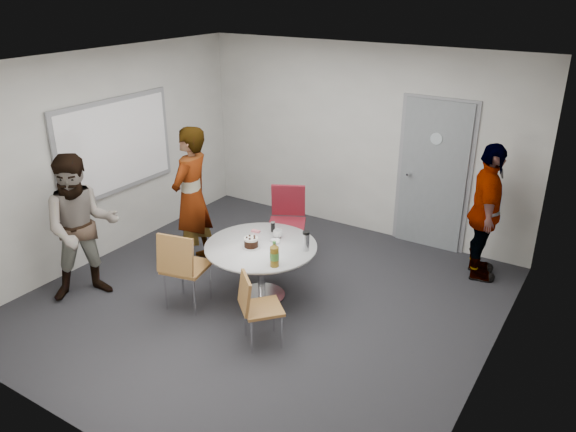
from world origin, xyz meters
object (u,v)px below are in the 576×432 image
Objects in this scene: door at (433,176)px; person_main at (192,197)px; table at (262,253)px; chair_near_right at (255,303)px; whiteboard at (116,146)px; person_left at (82,228)px; chair_near_left at (182,263)px; person_right at (486,213)px; chair_far at (287,215)px.

door reaches higher than person_main.
door is at bearing 64.54° from table.
chair_near_right is at bearing -102.23° from door.
whiteboard reaches higher than person_left.
person_main is (-1.27, 0.26, 0.34)m from table.
whiteboard reaches higher than chair_near_left.
whiteboard is 1.45m from person_left.
person_right is at bearing -32.03° from door.
person_left is at bearing -175.32° from chair_near_left.
door is 3.32m from chair_near_right.
door is at bearing -164.79° from chair_far.
door reaches higher than chair_near_left.
chair_near_right is at bearing 49.46° from person_main.
chair_near_left is 3.67m from person_right.
chair_far is (-1.48, -1.35, -0.42)m from door.
person_main is (1.15, 0.13, -0.53)m from whiteboard.
table is at bearing 161.46° from chair_near_right.
chair_near_left is 0.55× the size of person_left.
person_main reaches higher than chair_far.
table is at bearing -23.50° from person_left.
door is 1.22× the size of person_left.
table reaches higher than chair_near_right.
person_main reaches higher than person_left.
table is 2.07m from person_left.
table is at bearing 115.21° from person_right.
table is 1.62× the size of chair_near_right.
whiteboard is 1.03× the size of person_main.
chair_near_left is 1.20× the size of chair_near_right.
person_right is (3.27, 1.62, -0.05)m from person_main.
chair_near_right is 0.46× the size of person_left.
whiteboard is 1.10× the size of person_right.
door is at bearing 122.59° from person_main.
chair_near_right is at bearing -18.00° from chair_near_left.
chair_far is at bearing 107.31° from table.
door reaches higher than table.
door reaches higher than person_left.
door is 1.23× the size of person_right.
person_left reaches higher than chair_far.
chair_far is at bearing 24.16° from whiteboard.
chair_near_right is 2.27m from person_left.
chair_near_left is 1.08m from chair_near_right.
whiteboard is at bearing -156.17° from chair_near_right.
person_main is at bearing 14.88° from person_left.
chair_far is (0.28, 1.75, 0.02)m from chair_near_left.
chair_near_left is at bearing -24.30° from whiteboard.
person_main is at bearing 98.33° from person_right.
chair_near_left is (1.80, -0.81, -0.86)m from whiteboard.
whiteboard reaches higher than chair_near_right.
table is at bearing 80.17° from chair_far.
chair_far is at bearing -137.65° from door.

